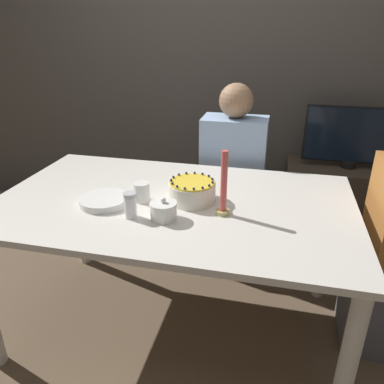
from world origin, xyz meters
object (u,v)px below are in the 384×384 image
Objects in this scene: sugar_shaker at (130,205)px; tv_monitor at (353,136)px; cake at (192,191)px; person_man_blue_shirt at (232,191)px; sugar_bowl at (163,211)px; candle at (224,189)px.

sugar_shaker is 1.75m from tv_monitor.
person_man_blue_shirt is at bearing 81.23° from cake.
cake is 1.89× the size of sugar_bowl.
candle reaches higher than cake.
cake is at bearing 45.40° from sugar_shaker.
person_man_blue_shirt is at bearing 70.39° from sugar_shaker.
person_man_blue_shirt reaches higher than sugar_shaker.
sugar_bowl is at bearing -156.51° from candle.
cake is at bearing 81.23° from person_man_blue_shirt.
candle reaches higher than sugar_shaker.
cake is 0.34× the size of tv_monitor.
sugar_shaker is 0.18× the size of tv_monitor.
person_man_blue_shirt reaches higher than candle.
cake is 0.76m from person_man_blue_shirt.
candle is (0.16, -0.10, 0.07)m from cake.
sugar_shaker is 1.02m from person_man_blue_shirt.
tv_monitor reaches higher than sugar_bowl.
cake is 0.22m from sugar_bowl.
tv_monitor is at bearing 54.63° from sugar_bowl.
tv_monitor is (0.77, 0.45, 0.30)m from person_man_blue_shirt.
candle is at bearing 17.91° from sugar_shaker.
person_man_blue_shirt is (-0.06, 0.79, -0.36)m from candle.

